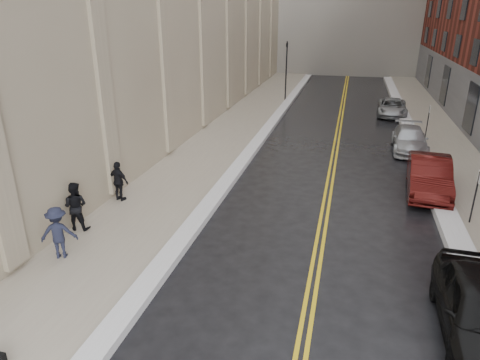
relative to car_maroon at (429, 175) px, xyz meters
The scene contains 16 objects.
ground 13.02m from the car_maroon, 121.54° to the right, with size 160.00×160.00×0.00m, color black.
sidewalk_left 12.35m from the car_maroon, 156.47° to the left, with size 4.00×64.00×0.15m, color gray.
sidewalk_right 5.44m from the car_maroon, 65.91° to the left, with size 3.00×64.00×0.15m, color gray.
lane_stripe_a 6.66m from the car_maroon, 131.93° to the left, with size 0.12×64.00×0.01m, color gold.
lane_stripe_b 6.51m from the car_maroon, 130.35° to the left, with size 0.12×64.00×0.01m, color gold.
snow_ridge_left 10.28m from the car_maroon, 151.33° to the left, with size 0.70×60.80×0.26m, color silver.
snow_ridge_right 4.98m from the car_maroon, 85.93° to the left, with size 0.85×60.80×0.30m, color silver.
traffic_signal 21.25m from the car_maroon, 116.42° to the left, with size 0.18×0.15×5.20m.
parking_sign_near 3.32m from the car_maroon, 70.34° to the right, with size 0.06×0.35×2.23m.
parking_sign_far 9.00m from the car_maroon, 82.97° to the left, with size 0.06×0.35×2.23m.
car_maroon is the anchor object (origin of this frame).
car_silver_near 6.38m from the car_maroon, 91.29° to the left, with size 1.88×4.61×1.34m, color #ACAFB4.
car_silver_far 15.60m from the car_maroon, 91.81° to the left, with size 2.14×4.63×1.29m, color #919598.
pedestrian_a 14.88m from the car_maroon, 150.90° to the right, with size 0.89×0.69×1.83m, color black.
pedestrian_b 15.36m from the car_maroon, 143.80° to the right, with size 1.14×0.65×1.76m, color black.
pedestrian_c 13.56m from the car_maroon, 160.45° to the right, with size 1.00×0.42×1.71m, color black.
Camera 1 is at (3.07, -8.24, 7.64)m, focal length 32.00 mm.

